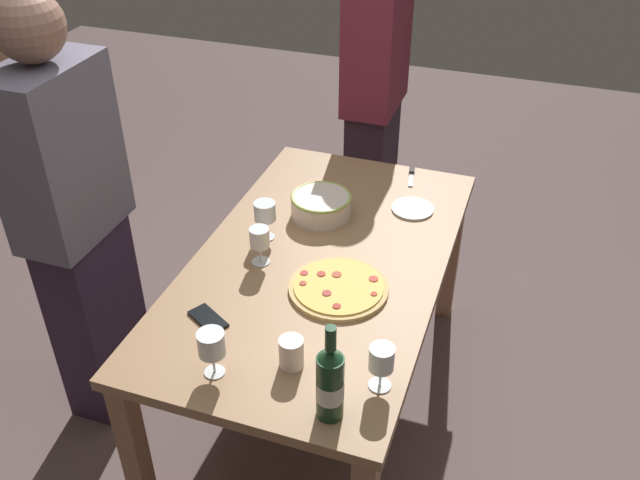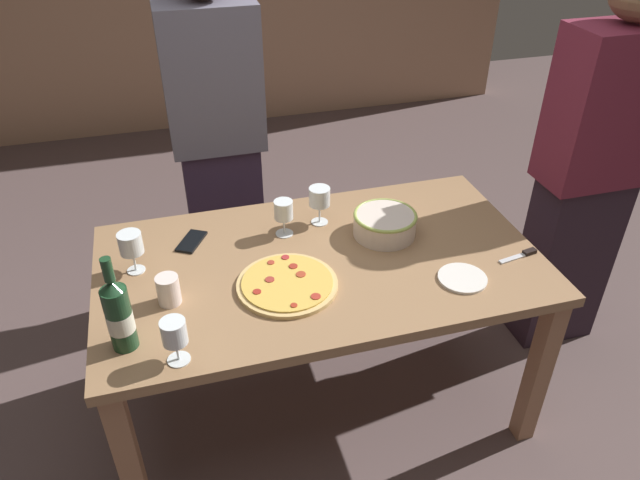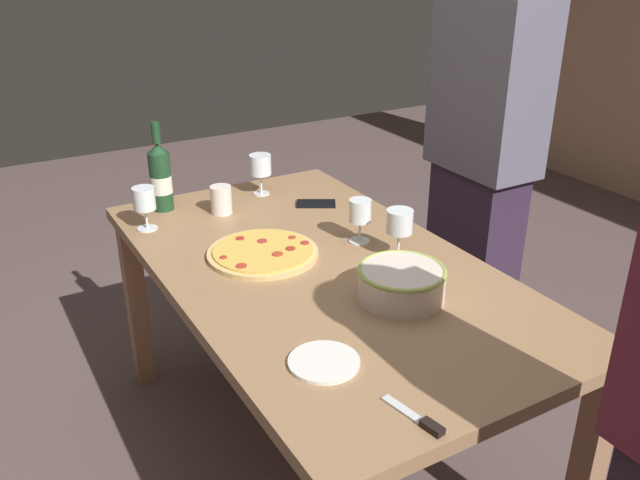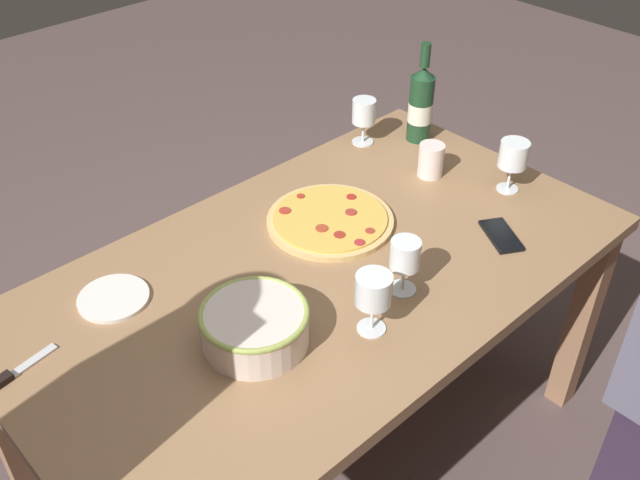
% 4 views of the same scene
% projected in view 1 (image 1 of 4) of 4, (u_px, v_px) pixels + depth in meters
% --- Properties ---
extents(ground_plane, '(8.00, 8.00, 0.00)m').
position_uv_depth(ground_plane, '(320.00, 399.00, 2.98)').
color(ground_plane, brown).
extents(dining_table, '(1.60, 0.90, 0.75)m').
position_uv_depth(dining_table, '(320.00, 279.00, 2.61)').
color(dining_table, '#96704C').
rests_on(dining_table, ground).
extents(pizza, '(0.35, 0.35, 0.02)m').
position_uv_depth(pizza, '(339.00, 288.00, 2.40)').
color(pizza, '#DBB470').
rests_on(pizza, dining_table).
extents(serving_bowl, '(0.24, 0.24, 0.09)m').
position_uv_depth(serving_bowl, '(321.00, 205.00, 2.77)').
color(serving_bowl, silver).
rests_on(serving_bowl, dining_table).
extents(wine_bottle, '(0.08, 0.08, 0.32)m').
position_uv_depth(wine_bottle, '(330.00, 382.00, 1.88)').
color(wine_bottle, '#1B3E23').
rests_on(wine_bottle, dining_table).
extents(wine_glass_near_pizza, '(0.08, 0.08, 0.16)m').
position_uv_depth(wine_glass_near_pizza, '(212.00, 346.00, 2.02)').
color(wine_glass_near_pizza, white).
rests_on(wine_glass_near_pizza, dining_table).
extents(wine_glass_by_bottle, '(0.07, 0.07, 0.15)m').
position_uv_depth(wine_glass_by_bottle, '(260.00, 239.00, 2.48)').
color(wine_glass_by_bottle, white).
rests_on(wine_glass_by_bottle, dining_table).
extents(wine_glass_far_left, '(0.08, 0.08, 0.16)m').
position_uv_depth(wine_glass_far_left, '(265.00, 212.00, 2.61)').
color(wine_glass_far_left, white).
rests_on(wine_glass_far_left, dining_table).
extents(wine_glass_far_right, '(0.07, 0.07, 0.15)m').
position_uv_depth(wine_glass_far_right, '(382.00, 360.00, 1.98)').
color(wine_glass_far_right, white).
rests_on(wine_glass_far_right, dining_table).
extents(cup_amber, '(0.08, 0.08, 0.10)m').
position_uv_depth(cup_amber, '(291.00, 353.00, 2.08)').
color(cup_amber, silver).
rests_on(cup_amber, dining_table).
extents(side_plate, '(0.17, 0.17, 0.01)m').
position_uv_depth(side_plate, '(413.00, 209.00, 2.83)').
color(side_plate, white).
rests_on(side_plate, dining_table).
extents(cell_phone, '(0.13, 0.16, 0.01)m').
position_uv_depth(cell_phone, '(208.00, 319.00, 2.28)').
color(cell_phone, black).
rests_on(cell_phone, dining_table).
extents(pizza_knife, '(0.16, 0.05, 0.02)m').
position_uv_depth(pizza_knife, '(412.00, 174.00, 3.07)').
color(pizza_knife, silver).
rests_on(pizza_knife, dining_table).
extents(person_host, '(0.42, 0.24, 1.71)m').
position_uv_depth(person_host, '(76.00, 224.00, 2.53)').
color(person_host, '#312338').
rests_on(person_host, ground).
extents(person_guest_left, '(0.43, 0.24, 1.70)m').
position_uv_depth(person_guest_left, '(374.00, 100.00, 3.46)').
color(person_guest_left, '#2A1D29').
rests_on(person_guest_left, ground).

